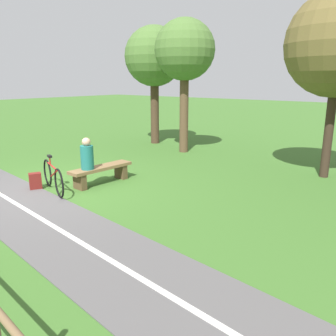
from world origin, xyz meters
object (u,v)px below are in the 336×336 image
Objects in this scene: person_seated at (87,155)px; tree_mid_field at (185,52)px; bicycle at (53,177)px; backpack at (35,181)px; tree_far_left at (154,58)px; bench at (101,171)px.

tree_mid_field reaches higher than person_seated.
bicycle is (0.77, -0.37, -0.45)m from person_seated.
tree_mid_field reaches higher than backpack.
person_seated is at bearing 136.54° from backpack.
person_seated is at bearing 25.41° from tree_far_left.
bench is at bearing -180.00° from person_seated.
tree_mid_field reaches higher than bicycle.
backpack is at bearing -30.69° from bench.
tree_far_left reaches higher than bicycle.
bench is at bearing 145.82° from backpack.
tree_far_left reaches higher than person_seated.
tree_mid_field reaches higher than bench.
backpack is 7.79m from tree_far_left.
person_seated reaches higher than bench.
person_seated is 0.97m from bicycle.
bench is 0.38× the size of tree_far_left.
person_seated is 0.17× the size of tree_far_left.
tree_mid_field is at bearing 178.30° from backpack.
tree_far_left is at bearing -151.10° from person_seated.
bicycle is 4.13× the size of backpack.
bench is at bearing 8.94° from tree_mid_field.
bench is 0.38× the size of tree_mid_field.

